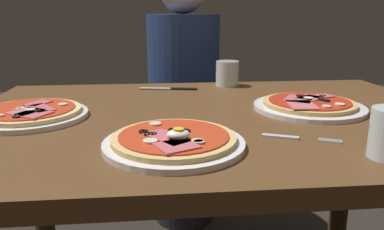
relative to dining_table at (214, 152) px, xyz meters
The scene contains 8 objects.
dining_table is the anchor object (origin of this frame).
pizza_foreground 0.29m from the dining_table, 116.03° to the right, with size 0.28×0.28×0.05m.
pizza_across_left 0.28m from the dining_table, ahead, with size 0.29×0.29×0.03m.
pizza_across_right 0.47m from the dining_table, behind, with size 0.28×0.28×0.03m.
water_glass_far 0.41m from the dining_table, 74.45° to the left, with size 0.08×0.08×0.09m.
fork 0.28m from the dining_table, 58.78° to the right, with size 0.15×0.07×0.00m.
knife 0.35m from the dining_table, 106.46° to the left, with size 0.20×0.05×0.01m.
diner_person 0.76m from the dining_table, 91.68° to the left, with size 0.32×0.32×1.18m.
Camera 1 is at (-0.15, -0.93, 0.99)m, focal length 35.25 mm.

